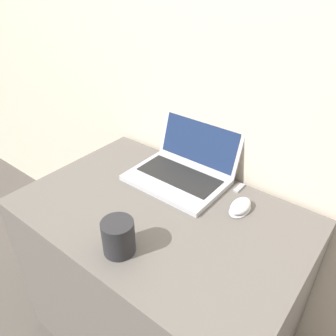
# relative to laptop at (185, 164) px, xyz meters

# --- Properties ---
(wall_back) EXTENTS (7.00, 0.04, 2.50)m
(wall_back) POSITION_rel_laptop_xyz_m (0.06, 0.13, 0.46)
(wall_back) COLOR beige
(wall_back) RESTS_ON ground_plane
(desk) EXTENTS (1.01, 0.66, 0.73)m
(desk) POSITION_rel_laptop_xyz_m (0.06, -0.23, -0.42)
(desk) COLOR #5B5651
(desk) RESTS_ON ground_plane
(laptop) EXTENTS (0.37, 0.33, 0.25)m
(laptop) POSITION_rel_laptop_xyz_m (0.00, 0.00, 0.00)
(laptop) COLOR #ADADB2
(laptop) RESTS_ON desk
(drink_cup) EXTENTS (0.10, 0.10, 0.11)m
(drink_cup) POSITION_rel_laptop_xyz_m (0.09, -0.45, 0.00)
(drink_cup) COLOR #232326
(drink_cup) RESTS_ON desk
(computer_mouse) EXTENTS (0.06, 0.11, 0.04)m
(computer_mouse) POSITION_rel_laptop_xyz_m (0.28, -0.06, -0.04)
(computer_mouse) COLOR #B2B2B7
(computer_mouse) RESTS_ON desk
(usb_stick) EXTENTS (0.02, 0.06, 0.01)m
(usb_stick) POSITION_rel_laptop_xyz_m (0.22, 0.05, -0.05)
(usb_stick) COLOR #99999E
(usb_stick) RESTS_ON desk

